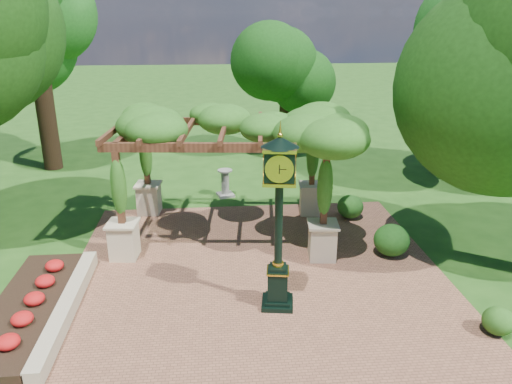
{
  "coord_description": "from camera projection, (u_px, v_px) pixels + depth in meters",
  "views": [
    {
      "loc": [
        -1.11,
        -9.85,
        6.68
      ],
      "look_at": [
        0.0,
        2.5,
        2.2
      ],
      "focal_mm": 35.0,
      "sensor_mm": 36.0,
      "label": 1
    }
  ],
  "objects": [
    {
      "name": "ground",
      "position": [
        266.0,
        317.0,
        11.59
      ],
      "size": [
        120.0,
        120.0,
        0.0
      ],
      "primitive_type": "plane",
      "color": "#1E4714",
      "rests_on": "ground"
    },
    {
      "name": "brick_plaza",
      "position": [
        261.0,
        294.0,
        12.52
      ],
      "size": [
        10.0,
        12.0,
        0.04
      ],
      "primitive_type": "cube",
      "color": "brown",
      "rests_on": "ground"
    },
    {
      "name": "border_wall",
      "position": [
        67.0,
        308.0,
        11.6
      ],
      "size": [
        0.35,
        5.0,
        0.4
      ],
      "primitive_type": "cube",
      "color": "#C6B793",
      "rests_on": "ground"
    },
    {
      "name": "flower_bed",
      "position": [
        27.0,
        310.0,
        11.53
      ],
      "size": [
        1.5,
        5.0,
        0.36
      ],
      "primitive_type": "cube",
      "color": "red",
      "rests_on": "ground"
    },
    {
      "name": "pedestal_clock",
      "position": [
        279.0,
        209.0,
        11.17
      ],
      "size": [
        0.95,
        0.95,
        4.24
      ],
      "rotation": [
        0.0,
        0.0,
        -0.15
      ],
      "color": "black",
      "rests_on": "brick_plaza"
    },
    {
      "name": "pergola",
      "position": [
        225.0,
        130.0,
        14.81
      ],
      "size": [
        6.92,
        4.74,
        4.12
      ],
      "rotation": [
        0.0,
        0.0,
        -0.1
      ],
      "color": "beige",
      "rests_on": "brick_plaza"
    },
    {
      "name": "sundial",
      "position": [
        225.0,
        185.0,
        19.08
      ],
      "size": [
        0.73,
        0.73,
        1.06
      ],
      "rotation": [
        0.0,
        0.0,
        0.29
      ],
      "color": "gray",
      "rests_on": "ground"
    },
    {
      "name": "shrub_front",
      "position": [
        498.0,
        321.0,
        10.86
      ],
      "size": [
        0.69,
        0.69,
        0.62
      ],
      "primitive_type": "ellipsoid",
      "rotation": [
        0.0,
        0.0,
        0.01
      ],
      "color": "#255418",
      "rests_on": "brick_plaza"
    },
    {
      "name": "shrub_mid",
      "position": [
        392.0,
        240.0,
        14.35
      ],
      "size": [
        1.35,
        1.35,
        0.93
      ],
      "primitive_type": "ellipsoid",
      "rotation": [
        0.0,
        0.0,
        0.4
      ],
      "color": "#1D5016",
      "rests_on": "brick_plaza"
    },
    {
      "name": "shrub_back",
      "position": [
        350.0,
        207.0,
        16.99
      ],
      "size": [
        0.9,
        0.9,
        0.8
      ],
      "primitive_type": "ellipsoid",
      "rotation": [
        0.0,
        0.0,
        -0.02
      ],
      "color": "#27621C",
      "rests_on": "brick_plaza"
    },
    {
      "name": "tree_west_far",
      "position": [
        31.0,
        10.0,
        20.39
      ],
      "size": [
        4.77,
        4.77,
        9.89
      ],
      "color": "black",
      "rests_on": "ground"
    },
    {
      "name": "tree_north",
      "position": [
        286.0,
        66.0,
        23.68
      ],
      "size": [
        3.26,
        3.26,
        6.24
      ],
      "color": "#322114",
      "rests_on": "ground"
    },
    {
      "name": "tree_east_far",
      "position": [
        490.0,
        45.0,
        19.01
      ],
      "size": [
        4.89,
        4.89,
        8.01
      ],
      "color": "#311E13",
      "rests_on": "ground"
    }
  ]
}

